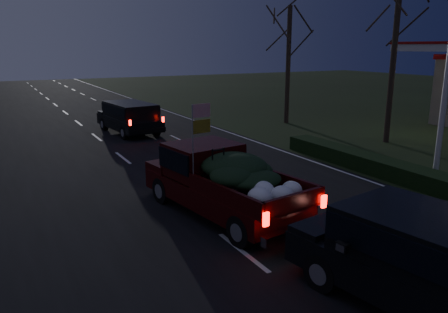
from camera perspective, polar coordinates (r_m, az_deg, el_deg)
name	(u,v)px	position (r m, az deg, el deg)	size (l,w,h in m)	color
ground	(243,253)	(10.35, 2.45, -12.42)	(120.00, 120.00, 0.00)	black
road_asphalt	(243,252)	(10.35, 2.45, -12.37)	(14.00, 120.00, 0.02)	black
hedge_row	(382,167)	(17.22, 19.94, -1.28)	(1.00, 10.00, 0.60)	black
bare_tree_mid	(398,9)	(22.90, 21.78, 17.50)	(3.60, 3.60, 8.50)	black
bare_tree_far	(289,36)	(27.32, 8.50, 15.26)	(3.60, 3.60, 7.00)	black
pickup_truck	(222,178)	(12.21, -0.22, -2.81)	(2.84, 5.68, 2.85)	#340707
lead_suv	(130,115)	(24.38, -12.22, 5.36)	(2.46, 4.96, 1.37)	black
rear_suv	(443,259)	(8.51, 26.67, -11.93)	(2.90, 5.34, 1.46)	black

